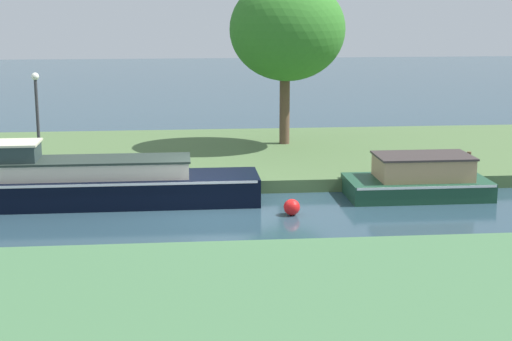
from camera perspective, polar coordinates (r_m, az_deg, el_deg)
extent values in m
plane|color=#27414E|center=(22.02, -2.69, -3.01)|extent=(120.00, 120.00, 0.00)
cube|color=#4C693C|center=(28.78, -3.41, 1.01)|extent=(72.00, 10.00, 0.40)
cube|color=#436F46|center=(13.47, -0.71, -12.21)|extent=(72.00, 10.00, 0.40)
cube|color=black|center=(23.21, -11.96, -1.43)|extent=(9.77, 1.86, 0.82)
cube|color=silver|center=(23.12, -12.00, -0.54)|extent=(9.57, 1.89, 0.07)
cube|color=beige|center=(23.06, -11.87, 0.12)|extent=(5.61, 1.41, 0.47)
cube|color=#24302A|center=(23.01, -11.89, 0.76)|extent=(5.71, 1.49, 0.06)
cube|color=#283738|center=(23.30, -17.10, 1.20)|extent=(1.37, 1.19, 0.52)
cube|color=beige|center=(23.25, -17.15, 1.91)|extent=(1.47, 1.26, 0.06)
cube|color=#1B442E|center=(24.12, 11.50, -1.21)|extent=(4.19, 2.07, 0.56)
cube|color=white|center=(24.07, 11.52, -0.65)|extent=(4.11, 2.10, 0.07)
cube|color=tan|center=(24.04, 11.95, 0.21)|extent=(2.73, 1.58, 0.65)
cube|color=#362E2D|center=(23.97, 11.98, 1.05)|extent=(2.83, 1.66, 0.06)
cylinder|color=brown|center=(30.04, 2.08, 5.07)|extent=(0.39, 0.39, 3.30)
ellipsoid|color=#327526|center=(29.25, 2.28, 10.15)|extent=(4.23, 4.19, 3.77)
cylinder|color=#333338|center=(25.86, -15.45, 3.07)|extent=(0.10, 0.10, 2.93)
sphere|color=white|center=(25.67, -15.65, 6.56)|extent=(0.24, 0.24, 0.24)
cylinder|color=#46422C|center=(24.33, -7.22, 0.28)|extent=(0.16, 0.16, 0.77)
cylinder|color=brown|center=(25.98, 15.10, 0.59)|extent=(0.14, 0.14, 0.67)
sphere|color=red|center=(21.64, 2.60, -2.66)|extent=(0.45, 0.45, 0.45)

